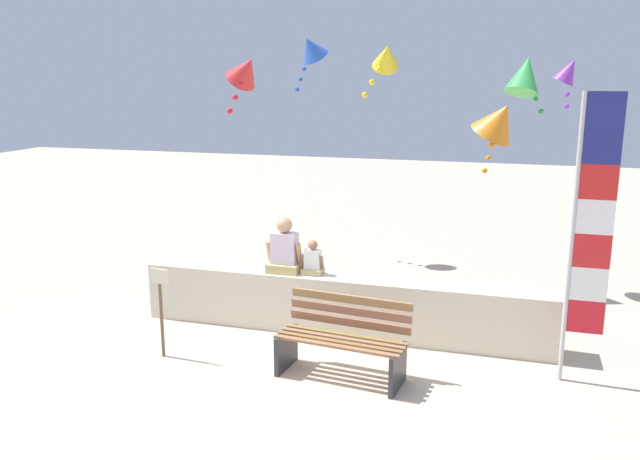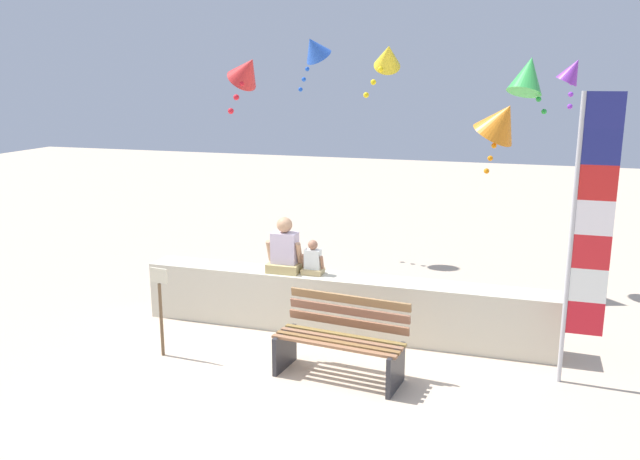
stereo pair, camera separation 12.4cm
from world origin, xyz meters
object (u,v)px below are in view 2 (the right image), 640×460
object	(u,v)px
person_child	(313,261)
flag_banner	(587,227)
person_adult	(285,250)
kite_yellow	(388,57)
kite_orange	(501,121)
kite_green	(528,75)
kite_purple	(572,71)
kite_blue	(314,48)
sign_post	(160,303)
park_bench	(341,342)
kite_red	(247,71)

from	to	relation	value
person_child	flag_banner	bearing A→B (deg)	-11.40
person_adult	flag_banner	distance (m)	3.75
person_child	kite_yellow	world-z (taller)	kite_yellow
person_child	flag_banner	size ratio (longest dim) A/B	0.15
kite_orange	kite_green	bearing A→B (deg)	51.93
kite_yellow	kite_purple	distance (m)	3.19
person_child	kite_blue	world-z (taller)	kite_blue
person_adult	sign_post	distance (m)	1.78
kite_blue	kite_green	size ratio (longest dim) A/B	1.13
park_bench	kite_purple	distance (m)	6.06
park_bench	kite_green	xyz separation A→B (m)	(1.78, 4.10, 2.92)
kite_red	person_adult	bearing A→B (deg)	-38.70
park_bench	kite_orange	size ratio (longest dim) A/B	1.32
kite_red	sign_post	bearing A→B (deg)	-99.84
person_adult	kite_blue	distance (m)	4.49
kite_orange	kite_red	bearing A→B (deg)	-151.01
park_bench	kite_yellow	bearing A→B (deg)	92.62
person_child	kite_blue	xyz separation A→B (m)	(-1.11, 3.49, 2.84)
kite_blue	kite_yellow	xyz separation A→B (m)	(1.72, -1.94, -0.21)
kite_yellow	kite_green	distance (m)	2.32
park_bench	kite_purple	xyz separation A→B (m)	(2.44, 4.68, 2.98)
kite_blue	kite_yellow	bearing A→B (deg)	-48.34
flag_banner	kite_blue	size ratio (longest dim) A/B	3.00
flag_banner	kite_orange	world-z (taller)	flag_banner
person_adult	person_child	world-z (taller)	person_adult
park_bench	sign_post	distance (m)	2.23
kite_red	kite_orange	bearing A→B (deg)	28.99
kite_green	person_child	bearing A→B (deg)	-131.31
kite_green	kite_orange	xyz separation A→B (m)	(-0.34, -0.43, -0.67)
kite_red	kite_yellow	bearing A→B (deg)	28.85
kite_yellow	kite_red	xyz separation A→B (m)	(-1.74, -0.96, -0.19)
person_adult	kite_orange	distance (m)	3.88
kite_yellow	kite_green	size ratio (longest dim) A/B	0.90
person_child	kite_purple	size ratio (longest dim) A/B	0.56
park_bench	kite_red	xyz separation A→B (m)	(-1.87, 1.84, 2.98)
flag_banner	kite_blue	world-z (taller)	kite_blue
kite_orange	kite_red	world-z (taller)	kite_red
person_adult	flag_banner	size ratio (longest dim) A/B	0.23
kite_purple	park_bench	bearing A→B (deg)	-117.46
person_child	kite_purple	bearing A→B (deg)	47.37
park_bench	kite_purple	bearing A→B (deg)	62.54
park_bench	flag_banner	world-z (taller)	flag_banner
kite_green	kite_purple	world-z (taller)	kite_green
park_bench	kite_green	bearing A→B (deg)	66.56
flag_banner	sign_post	world-z (taller)	flag_banner
kite_orange	kite_blue	bearing A→B (deg)	162.16
sign_post	person_child	bearing A→B (deg)	42.63
kite_green	park_bench	bearing A→B (deg)	-113.44
person_child	kite_green	xyz separation A→B (m)	(2.51, 2.86, 2.38)
flag_banner	person_child	bearing A→B (deg)	168.60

